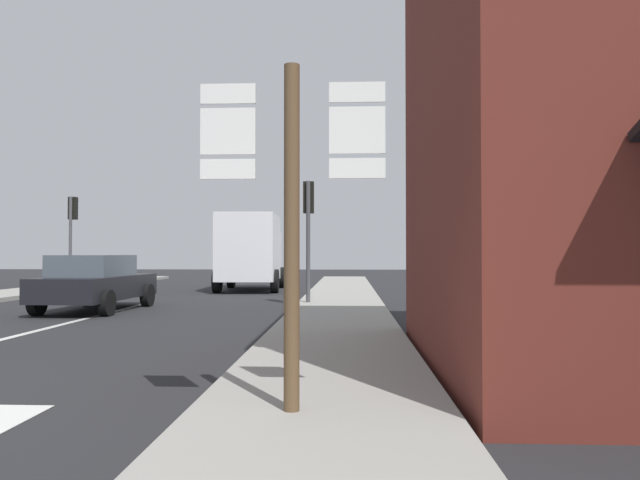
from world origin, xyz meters
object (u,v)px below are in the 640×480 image
object	(u,v)px
delivery_truck	(251,250)
traffic_light_near_right	(308,214)
route_sign_post	(292,210)
sedan_far	(96,282)
traffic_light_far_left	(72,221)

from	to	relation	value
delivery_truck	traffic_light_near_right	xyz separation A→B (m)	(2.82, -7.24, 0.99)
delivery_truck	traffic_light_near_right	size ratio (longest dim) A/B	1.42
route_sign_post	sedan_far	bearing A→B (deg)	120.70
traffic_light_far_left	traffic_light_near_right	bearing A→B (deg)	-33.29
sedan_far	delivery_truck	distance (m)	9.22
route_sign_post	delivery_truck	bearing A→B (deg)	100.23
traffic_light_far_left	traffic_light_near_right	xyz separation A→B (m)	(9.88, -6.49, -0.15)
sedan_far	traffic_light_far_left	size ratio (longest dim) A/B	1.13
delivery_truck	traffic_light_far_left	world-z (taller)	traffic_light_far_left
route_sign_post	traffic_light_near_right	world-z (taller)	traffic_light_near_right
route_sign_post	traffic_light_near_right	bearing A→B (deg)	93.05
sedan_far	route_sign_post	bearing A→B (deg)	-59.30
route_sign_post	traffic_light_near_right	size ratio (longest dim) A/B	0.90
delivery_truck	route_sign_post	xyz separation A→B (m)	(3.45, -19.13, 0.26)
traffic_light_near_right	traffic_light_far_left	bearing A→B (deg)	146.71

